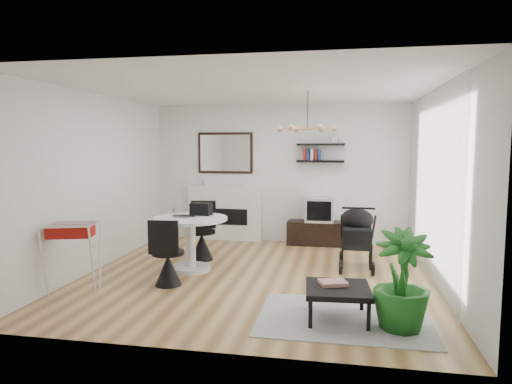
% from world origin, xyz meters
% --- Properties ---
extents(floor, '(5.00, 5.00, 0.00)m').
position_xyz_m(floor, '(0.00, 0.00, 0.00)').
color(floor, brown).
rests_on(floor, ground).
extents(ceiling, '(5.00, 5.00, 0.00)m').
position_xyz_m(ceiling, '(0.00, 0.00, 2.70)').
color(ceiling, white).
rests_on(ceiling, wall_back).
extents(wall_back, '(5.00, 0.00, 5.00)m').
position_xyz_m(wall_back, '(0.00, 2.50, 1.35)').
color(wall_back, white).
rests_on(wall_back, floor).
extents(wall_left, '(0.00, 5.00, 5.00)m').
position_xyz_m(wall_left, '(-2.50, 0.00, 1.35)').
color(wall_left, white).
rests_on(wall_left, floor).
extents(wall_right, '(0.00, 5.00, 5.00)m').
position_xyz_m(wall_right, '(2.50, 0.00, 1.35)').
color(wall_right, white).
rests_on(wall_right, floor).
extents(sheer_curtain, '(0.04, 3.60, 2.60)m').
position_xyz_m(sheer_curtain, '(2.40, 0.20, 1.35)').
color(sheer_curtain, white).
rests_on(sheer_curtain, wall_right).
extents(fireplace, '(1.50, 0.17, 2.16)m').
position_xyz_m(fireplace, '(-1.10, 2.42, 0.69)').
color(fireplace, white).
rests_on(fireplace, floor).
extents(shelf_lower, '(0.90, 0.25, 0.04)m').
position_xyz_m(shelf_lower, '(0.80, 2.37, 1.60)').
color(shelf_lower, black).
rests_on(shelf_lower, wall_back).
extents(shelf_upper, '(0.90, 0.25, 0.04)m').
position_xyz_m(shelf_upper, '(0.80, 2.37, 1.92)').
color(shelf_upper, black).
rests_on(shelf_upper, wall_back).
extents(pendant_lamp, '(0.90, 0.90, 0.10)m').
position_xyz_m(pendant_lamp, '(0.70, 0.30, 2.15)').
color(pendant_lamp, tan).
rests_on(pendant_lamp, ceiling).
extents(tv_console, '(1.21, 0.42, 0.45)m').
position_xyz_m(tv_console, '(0.80, 2.28, 0.23)').
color(tv_console, black).
rests_on(tv_console, floor).
extents(crt_tv, '(0.53, 0.46, 0.46)m').
position_xyz_m(crt_tv, '(0.80, 2.27, 0.69)').
color(crt_tv, silver).
rests_on(crt_tv, tv_console).
extents(dining_table, '(1.12, 1.12, 0.82)m').
position_xyz_m(dining_table, '(-1.04, 0.12, 0.54)').
color(dining_table, white).
rests_on(dining_table, floor).
extents(laptop, '(0.40, 0.29, 0.03)m').
position_xyz_m(laptop, '(-1.13, 0.08, 0.84)').
color(laptop, black).
rests_on(laptop, dining_table).
extents(black_bag, '(0.34, 0.23, 0.19)m').
position_xyz_m(black_bag, '(-0.95, 0.37, 0.92)').
color(black_bag, black).
rests_on(black_bag, dining_table).
extents(newspaper, '(0.39, 0.34, 0.01)m').
position_xyz_m(newspaper, '(-0.85, -0.05, 0.83)').
color(newspaper, silver).
rests_on(newspaper, dining_table).
extents(drinking_glass, '(0.06, 0.06, 0.11)m').
position_xyz_m(drinking_glass, '(-1.36, 0.31, 0.87)').
color(drinking_glass, white).
rests_on(drinking_glass, dining_table).
extents(chair_far, '(0.47, 0.49, 0.97)m').
position_xyz_m(chair_far, '(-1.08, 0.79, 0.31)').
color(chair_far, black).
rests_on(chair_far, floor).
extents(chair_near, '(0.45, 0.46, 0.93)m').
position_xyz_m(chair_near, '(-1.11, -0.67, 0.29)').
color(chair_near, black).
rests_on(chair_near, floor).
extents(drying_rack, '(0.76, 0.73, 0.93)m').
position_xyz_m(drying_rack, '(-2.18, -1.20, 0.49)').
color(drying_rack, white).
rests_on(drying_rack, floor).
extents(stroller, '(0.52, 0.87, 1.04)m').
position_xyz_m(stroller, '(1.45, 0.70, 0.45)').
color(stroller, black).
rests_on(stroller, floor).
extents(rug, '(1.88, 1.36, 0.01)m').
position_xyz_m(rug, '(1.25, -1.44, 0.01)').
color(rug, '#A8A8A8').
rests_on(rug, floor).
extents(coffee_table, '(0.74, 0.74, 0.36)m').
position_xyz_m(coffee_table, '(1.18, -1.47, 0.33)').
color(coffee_table, black).
rests_on(coffee_table, rug).
extents(magazines, '(0.35, 0.31, 0.04)m').
position_xyz_m(magazines, '(1.13, -1.40, 0.39)').
color(magazines, '#B92E30').
rests_on(magazines, coffee_table).
extents(potted_plant, '(0.69, 0.69, 1.05)m').
position_xyz_m(potted_plant, '(1.83, -1.63, 0.53)').
color(potted_plant, '#1B5F1B').
rests_on(potted_plant, floor).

